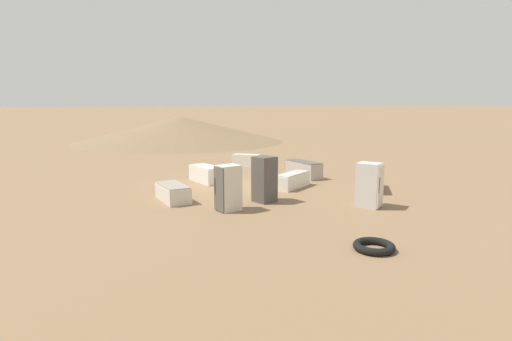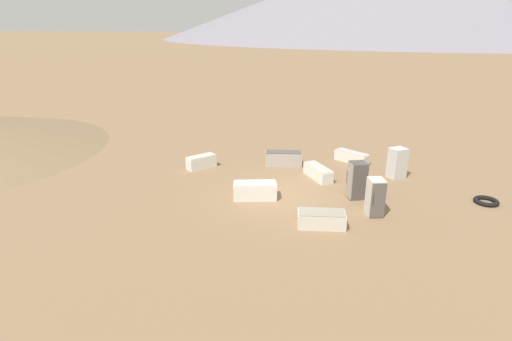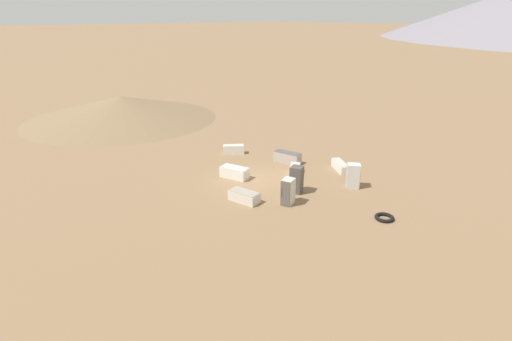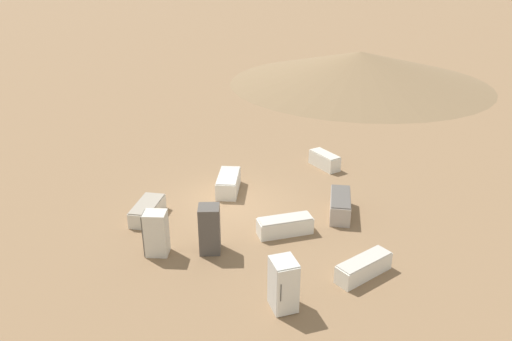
% 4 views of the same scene
% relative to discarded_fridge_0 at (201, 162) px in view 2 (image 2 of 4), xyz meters
% --- Properties ---
extents(ground_plane, '(1000.00, 1000.00, 0.00)m').
position_rel_discarded_fridge_0_xyz_m(ground_plane, '(2.40, 4.78, -0.33)').
color(ground_plane, '#846647').
extents(discarded_fridge_0, '(1.58, 1.39, 0.67)m').
position_rel_discarded_fridge_0_xyz_m(discarded_fridge_0, '(0.00, 0.00, 0.00)').
color(discarded_fridge_0, silver).
rests_on(discarded_fridge_0, ground_plane).
extents(discarded_fridge_1, '(1.10, 2.04, 0.75)m').
position_rel_discarded_fridge_0_xyz_m(discarded_fridge_1, '(-1.56, 4.04, 0.04)').
color(discarded_fridge_1, '#A89E93').
rests_on(discarded_fridge_1, ground_plane).
extents(discarded_fridge_2, '(0.86, 0.76, 1.48)m').
position_rel_discarded_fridge_0_xyz_m(discarded_fridge_2, '(3.34, 8.65, 0.41)').
color(discarded_fridge_2, beige).
rests_on(discarded_fridge_2, ground_plane).
extents(discarded_fridge_3, '(0.97, 1.00, 1.49)m').
position_rel_discarded_fridge_0_xyz_m(discarded_fridge_3, '(-1.22, 9.73, 0.41)').
color(discarded_fridge_3, silver).
rests_on(discarded_fridge_3, ground_plane).
extents(discarded_fridge_4, '(1.29, 1.98, 0.71)m').
position_rel_discarded_fridge_0_xyz_m(discarded_fridge_4, '(3.03, 3.72, 0.02)').
color(discarded_fridge_4, silver).
rests_on(discarded_fridge_4, ground_plane).
extents(discarded_fridge_5, '(1.10, 1.87, 0.59)m').
position_rel_discarded_fridge_0_xyz_m(discarded_fridge_5, '(4.87, 6.77, -0.04)').
color(discarded_fridge_5, beige).
rests_on(discarded_fridge_5, ground_plane).
extents(discarded_fridge_6, '(0.87, 0.90, 1.60)m').
position_rel_discarded_fridge_0_xyz_m(discarded_fridge_6, '(1.83, 7.90, 0.47)').
color(discarded_fridge_6, '#4C4742').
rests_on(discarded_fridge_6, ground_plane).
extents(discarded_fridge_7, '(1.87, 1.62, 0.61)m').
position_rel_discarded_fridge_0_xyz_m(discarded_fridge_7, '(-0.09, 6.05, -0.03)').
color(discarded_fridge_7, silver).
rests_on(discarded_fridge_7, ground_plane).
extents(discarded_fridge_8, '(1.49, 1.91, 0.59)m').
position_rel_discarded_fridge_0_xyz_m(discarded_fridge_8, '(-3.01, 7.52, -0.04)').
color(discarded_fridge_8, silver).
rests_on(discarded_fridge_8, ground_plane).
extents(scrap_tire, '(0.98, 0.98, 0.18)m').
position_rel_discarded_fridge_0_xyz_m(scrap_tire, '(1.00, 13.22, -0.24)').
color(scrap_tire, black).
rests_on(scrap_tire, ground_plane).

